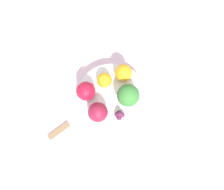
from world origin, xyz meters
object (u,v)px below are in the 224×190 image
broccoli (128,95)px  orange_front (104,80)px  bowl (112,99)px  apple_red (98,112)px  spoon (59,131)px  apple_green (86,91)px  napkin (63,47)px  orange_back (124,73)px  grape_cluster (119,115)px

broccoli → orange_front: broccoli is taller
bowl → broccoli: bearing=79.6°
orange_front → bowl: bearing=32.7°
bowl → apple_red: size_ratio=3.86×
spoon → broccoli: bearing=116.9°
apple_green → bowl: bearing=90.2°
orange_front → napkin: orange_front is taller
orange_back → napkin: orange_back is taller
grape_cluster → orange_front: bearing=-152.3°
apple_red → apple_green: size_ratio=1.01×
apple_green → spoon: bearing=-35.4°
bowl → napkin: (-0.17, -0.17, -0.02)m
bowl → grape_cluster: (0.05, 0.02, 0.03)m
apple_green → orange_back: 0.12m
orange_front → grape_cluster: (0.09, 0.05, -0.01)m
orange_back → apple_green: bearing=-57.3°
orange_front → spoon: 0.19m
apple_red → bowl: bearing=149.8°
broccoli → spoon: broccoli is taller
apple_red → orange_back: size_ratio=1.08×
broccoli → grape_cluster: 0.06m
orange_back → grape_cluster: orange_back is taller
apple_green → napkin: apple_green is taller
broccoli → spoon: (0.09, -0.19, -0.08)m
apple_red → orange_back: 0.13m
broccoli → apple_red: size_ratio=1.32×
bowl → grape_cluster: 0.07m
bowl → napkin: bowl is taller
orange_back → spoon: orange_back is taller
apple_red → apple_green: 0.07m
apple_red → spoon: size_ratio=0.89×
apple_green → orange_front: bearing=129.4°
orange_front → apple_green: bearing=-50.6°
apple_red → grape_cluster: bearing=91.7°
apple_green → napkin: size_ratio=0.30×
napkin → spoon: same height
bowl → orange_back: bearing=156.3°
bowl → orange_front: size_ratio=4.85×
orange_front → broccoli: bearing=55.7°
grape_cluster → orange_back: bearing=178.3°
grape_cluster → apple_red: bearing=-88.3°
apple_green → orange_back: bearing=122.7°
spoon → bowl: bearing=125.5°
broccoli → napkin: size_ratio=0.41×
apple_red → napkin: size_ratio=0.31×
broccoli → grape_cluster: broccoli is taller
grape_cluster → napkin: 0.30m
broccoli → bowl: bearing=-100.4°
napkin → spoon: bearing=5.9°
orange_front → spoon: orange_front is taller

